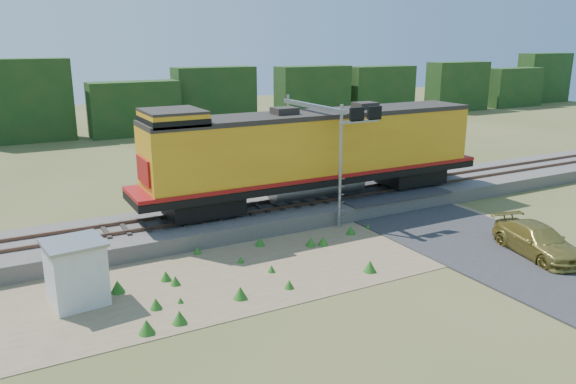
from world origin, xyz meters
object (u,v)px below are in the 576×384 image
locomotive (313,151)px  car (538,241)px  shed (76,272)px  signal_gantry (324,129)px

locomotive → car: locomotive is taller
locomotive → shed: locomotive is taller
locomotive → signal_gantry: signal_gantry is taller
car → signal_gantry: bearing=132.4°
signal_gantry → car: size_ratio=1.32×
locomotive → shed: size_ratio=8.51×
locomotive → car: 12.21m
signal_gantry → car: 11.92m
shed → locomotive: bearing=15.5°
shed → signal_gantry: bearing=12.8°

